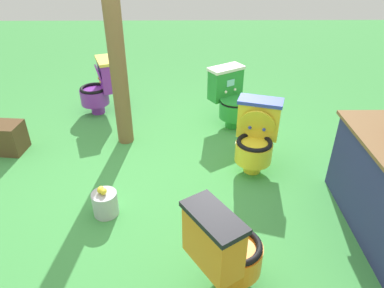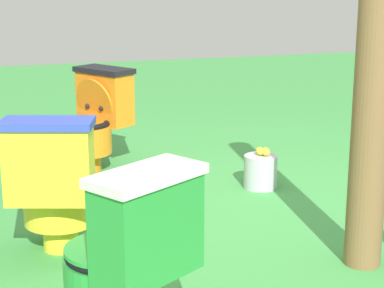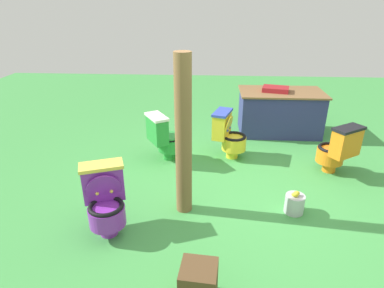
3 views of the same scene
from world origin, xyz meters
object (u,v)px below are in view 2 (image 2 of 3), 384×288
object	(u,v)px
toilet_yellow	(55,184)
toilet_orange	(95,119)
wooden_post	(373,84)
lemon_bucket	(261,171)
toilet_green	(127,256)

from	to	relation	value
toilet_yellow	toilet_orange	bearing A→B (deg)	90.79
wooden_post	lemon_bucket	bearing A→B (deg)	0.50
toilet_yellow	lemon_bucket	bearing A→B (deg)	44.14
toilet_yellow	wooden_post	xyz separation A→B (m)	(-0.56, -1.42, 0.52)
lemon_bucket	toilet_green	bearing A→B (deg)	143.04
lemon_bucket	wooden_post	bearing A→B (deg)	-179.50
toilet_yellow	wooden_post	distance (m)	1.61
toilet_orange	toilet_yellow	xyz separation A→B (m)	(-1.46, 0.44, 0.00)
toilet_green	lemon_bucket	xyz separation A→B (m)	(1.66, -1.25, -0.25)
toilet_orange	toilet_green	size ratio (longest dim) A/B	1.00
toilet_orange	toilet_green	bearing A→B (deg)	140.16
toilet_yellow	toilet_green	bearing A→B (deg)	-62.82
toilet_orange	wooden_post	size ratio (longest dim) A/B	0.41
toilet_orange	wooden_post	bearing A→B (deg)	172.59
toilet_orange	lemon_bucket	xyz separation A→B (m)	(-0.76, -0.97, -0.26)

